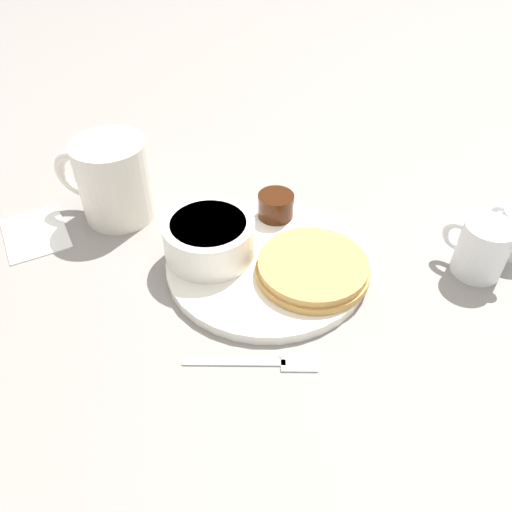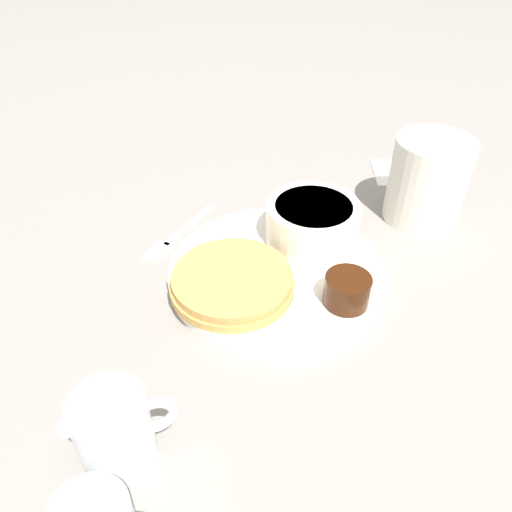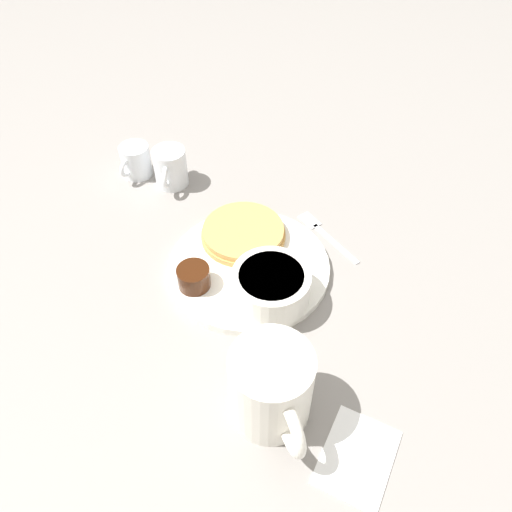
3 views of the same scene
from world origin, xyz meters
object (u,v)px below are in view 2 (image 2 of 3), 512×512
object	(u,v)px
creamer_pitcher_near	(114,429)
fork	(175,237)
coffee_mug	(429,180)
plate	(277,272)
bowl	(313,221)

from	to	relation	value
creamer_pitcher_near	fork	bearing A→B (deg)	-78.20
coffee_mug	creamer_pitcher_near	distance (m)	0.45
coffee_mug	fork	size ratio (longest dim) A/B	0.93
plate	coffee_mug	distance (m)	0.22
creamer_pitcher_near	fork	size ratio (longest dim) A/B	0.57
bowl	plate	bearing A→B (deg)	64.92
coffee_mug	bowl	bearing A→B (deg)	37.01
creamer_pitcher_near	bowl	bearing A→B (deg)	-109.73
coffee_mug	creamer_pitcher_near	bearing A→B (deg)	59.09
fork	bowl	bearing A→B (deg)	-173.26
bowl	fork	xyz separation A→B (m)	(0.16, 0.02, -0.03)
creamer_pitcher_near	fork	xyz separation A→B (m)	(0.06, -0.27, -0.03)
plate	coffee_mug	xyz separation A→B (m)	(-0.15, -0.15, 0.05)
bowl	fork	world-z (taller)	bowl
plate	coffee_mug	bearing A→B (deg)	-134.81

